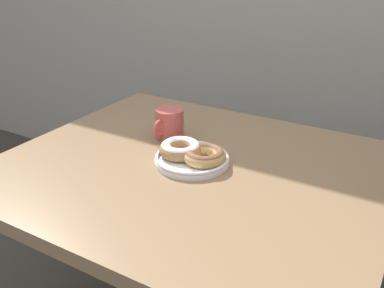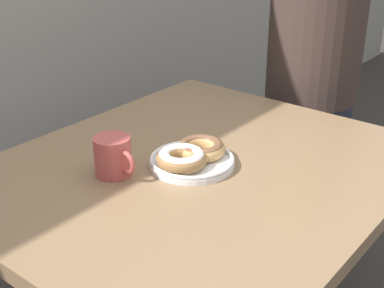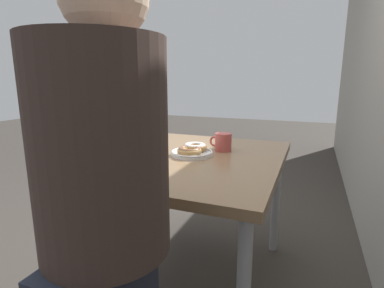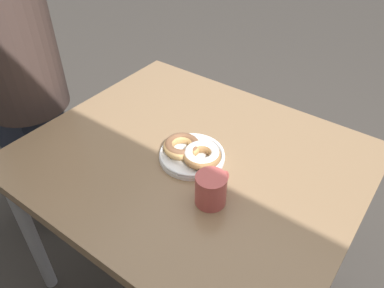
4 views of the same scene
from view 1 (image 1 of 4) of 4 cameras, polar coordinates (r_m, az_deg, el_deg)
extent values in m
cube|color=#846647|center=(1.24, 0.14, -3.64)|extent=(1.08, 0.92, 0.04)
cylinder|color=#99999E|center=(1.94, -6.28, -4.69)|extent=(0.05, 0.05, 0.68)
cylinder|color=#99999E|center=(1.64, 22.79, -12.74)|extent=(0.05, 0.05, 0.68)
cylinder|color=white|center=(1.24, 0.00, -2.23)|extent=(0.22, 0.22, 0.01)
torus|color=white|center=(1.23, 0.00, -1.73)|extent=(0.21, 0.21, 0.01)
torus|color=tan|center=(1.21, 1.67, -1.58)|extent=(0.17, 0.17, 0.04)
torus|color=brown|center=(1.21, 1.67, -1.32)|extent=(0.16, 0.16, 0.03)
torus|color=#9E7042|center=(1.24, -1.55, -0.70)|extent=(0.17, 0.17, 0.04)
torus|color=white|center=(1.24, -1.55, -0.41)|extent=(0.16, 0.16, 0.03)
cylinder|color=#B74C47|center=(1.39, -2.99, 2.75)|extent=(0.09, 0.09, 0.10)
cylinder|color=#382114|center=(1.37, -3.03, 4.40)|extent=(0.07, 0.07, 0.00)
torus|color=#B74C47|center=(1.35, -4.34, 2.08)|extent=(0.02, 0.06, 0.06)
camera|label=2|loc=(1.51, -55.34, 16.55)|focal=50.00mm
camera|label=3|loc=(1.74, 59.41, 6.75)|focal=28.00mm
camera|label=4|loc=(2.04, -3.13, 31.65)|focal=35.00mm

